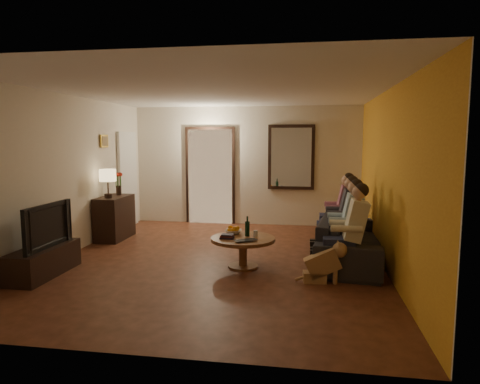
% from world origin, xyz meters
% --- Properties ---
extents(floor, '(5.00, 6.00, 0.01)m').
position_xyz_m(floor, '(0.00, 0.00, 0.00)').
color(floor, '#412011').
rests_on(floor, ground).
extents(ceiling, '(5.00, 6.00, 0.01)m').
position_xyz_m(ceiling, '(0.00, 0.00, 2.60)').
color(ceiling, white).
rests_on(ceiling, back_wall).
extents(back_wall, '(5.00, 0.02, 2.60)m').
position_xyz_m(back_wall, '(0.00, 3.00, 1.30)').
color(back_wall, beige).
rests_on(back_wall, floor).
extents(front_wall, '(5.00, 0.02, 2.60)m').
position_xyz_m(front_wall, '(0.00, -3.00, 1.30)').
color(front_wall, beige).
rests_on(front_wall, floor).
extents(left_wall, '(0.02, 6.00, 2.60)m').
position_xyz_m(left_wall, '(-2.50, 0.00, 1.30)').
color(left_wall, beige).
rests_on(left_wall, floor).
extents(right_wall, '(0.02, 6.00, 2.60)m').
position_xyz_m(right_wall, '(2.50, 0.00, 1.30)').
color(right_wall, beige).
rests_on(right_wall, floor).
extents(orange_accent, '(0.01, 6.00, 2.60)m').
position_xyz_m(orange_accent, '(2.49, 0.00, 1.30)').
color(orange_accent, orange).
rests_on(orange_accent, right_wall).
extents(kitchen_doorway, '(1.00, 0.06, 2.10)m').
position_xyz_m(kitchen_doorway, '(-0.80, 2.98, 1.05)').
color(kitchen_doorway, '#FFE0A5').
rests_on(kitchen_doorway, floor).
extents(door_trim, '(1.12, 0.04, 2.22)m').
position_xyz_m(door_trim, '(-0.80, 2.97, 1.05)').
color(door_trim, black).
rests_on(door_trim, floor).
extents(fridge_glimpse, '(0.45, 0.03, 1.70)m').
position_xyz_m(fridge_glimpse, '(-0.55, 2.98, 0.90)').
color(fridge_glimpse, silver).
rests_on(fridge_glimpse, floor).
extents(mirror_frame, '(1.00, 0.05, 1.40)m').
position_xyz_m(mirror_frame, '(1.00, 2.96, 1.50)').
color(mirror_frame, black).
rests_on(mirror_frame, back_wall).
extents(mirror_glass, '(0.86, 0.02, 1.26)m').
position_xyz_m(mirror_glass, '(1.00, 2.93, 1.50)').
color(mirror_glass, white).
rests_on(mirror_glass, back_wall).
extents(white_door, '(0.06, 0.85, 2.04)m').
position_xyz_m(white_door, '(-2.46, 2.30, 1.02)').
color(white_door, white).
rests_on(white_door, floor).
extents(framed_art, '(0.03, 0.28, 0.24)m').
position_xyz_m(framed_art, '(-2.47, 1.30, 1.85)').
color(framed_art, '#B28C33').
rests_on(framed_art, left_wall).
extents(art_canvas, '(0.01, 0.22, 0.18)m').
position_xyz_m(art_canvas, '(-2.46, 1.30, 1.85)').
color(art_canvas, brown).
rests_on(art_canvas, left_wall).
extents(dresser, '(0.45, 0.91, 0.81)m').
position_xyz_m(dresser, '(-2.25, 1.16, 0.41)').
color(dresser, black).
rests_on(dresser, floor).
extents(table_lamp, '(0.30, 0.30, 0.54)m').
position_xyz_m(table_lamp, '(-2.25, 0.94, 1.08)').
color(table_lamp, beige).
rests_on(table_lamp, dresser).
extents(flower_vase, '(0.14, 0.14, 0.44)m').
position_xyz_m(flower_vase, '(-2.25, 1.38, 1.03)').
color(flower_vase, '#AC2012').
rests_on(flower_vase, dresser).
extents(tv_stand, '(0.45, 1.20, 0.40)m').
position_xyz_m(tv_stand, '(-2.25, -1.08, 0.20)').
color(tv_stand, black).
rests_on(tv_stand, floor).
extents(tv, '(1.06, 0.14, 0.61)m').
position_xyz_m(tv, '(-2.25, -1.08, 0.70)').
color(tv, black).
rests_on(tv, tv_stand).
extents(sofa, '(2.45, 1.23, 0.69)m').
position_xyz_m(sofa, '(2.05, 0.37, 0.34)').
color(sofa, black).
rests_on(sofa, floor).
extents(person_a, '(0.60, 0.40, 1.20)m').
position_xyz_m(person_a, '(1.95, -0.53, 0.60)').
color(person_a, tan).
rests_on(person_a, sofa).
extents(person_b, '(0.60, 0.40, 1.20)m').
position_xyz_m(person_b, '(1.95, 0.07, 0.60)').
color(person_b, tan).
rests_on(person_b, sofa).
extents(person_c, '(0.60, 0.40, 1.20)m').
position_xyz_m(person_c, '(1.95, 0.67, 0.60)').
color(person_c, tan).
rests_on(person_c, sofa).
extents(person_d, '(0.60, 0.40, 1.20)m').
position_xyz_m(person_d, '(1.95, 1.27, 0.60)').
color(person_d, tan).
rests_on(person_d, sofa).
extents(dog, '(0.58, 0.30, 0.56)m').
position_xyz_m(dog, '(1.57, -0.78, 0.28)').
color(dog, '#AA7F4E').
rests_on(dog, floor).
extents(coffee_table, '(1.13, 1.13, 0.45)m').
position_xyz_m(coffee_table, '(0.44, -0.28, 0.23)').
color(coffee_table, brown).
rests_on(coffee_table, floor).
extents(bowl, '(0.26, 0.26, 0.06)m').
position_xyz_m(bowl, '(0.26, -0.06, 0.48)').
color(bowl, white).
rests_on(bowl, coffee_table).
extents(oranges, '(0.20, 0.20, 0.08)m').
position_xyz_m(oranges, '(0.26, -0.06, 0.55)').
color(oranges, orange).
rests_on(oranges, bowl).
extents(wine_bottle, '(0.07, 0.07, 0.31)m').
position_xyz_m(wine_bottle, '(0.49, -0.18, 0.60)').
color(wine_bottle, black).
rests_on(wine_bottle, coffee_table).
extents(wine_glass, '(0.06, 0.06, 0.10)m').
position_xyz_m(wine_glass, '(0.62, -0.23, 0.50)').
color(wine_glass, silver).
rests_on(wine_glass, coffee_table).
extents(book_stack, '(0.20, 0.15, 0.07)m').
position_xyz_m(book_stack, '(0.22, -0.38, 0.48)').
color(book_stack, black).
rests_on(book_stack, coffee_table).
extents(laptop, '(0.39, 0.36, 0.03)m').
position_xyz_m(laptop, '(0.54, -0.56, 0.46)').
color(laptop, black).
rests_on(laptop, coffee_table).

